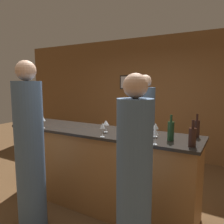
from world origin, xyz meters
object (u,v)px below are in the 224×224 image
bartender (144,137)px  guest_1 (134,183)px  wine_bottle_2 (197,128)px  wine_bottle_1 (171,131)px  wine_bottle_0 (192,137)px  guest_0 (30,152)px

bartender → guest_1: bartender is taller
bartender → guest_1: bearing=108.1°
bartender → wine_bottle_2: (0.85, -0.47, 0.32)m
wine_bottle_1 → bartender: bearing=128.2°
guest_1 → wine_bottle_0: size_ratio=6.55×
guest_1 → wine_bottle_2: 1.15m
wine_bottle_0 → wine_bottle_2: 0.44m
guest_1 → guest_0: bearing=-178.3°
guest_1 → wine_bottle_0: guest_1 is taller
bartender → wine_bottle_1: bearing=128.2°
guest_0 → wine_bottle_0: guest_0 is taller
guest_0 → wine_bottle_0: bearing=20.8°
guest_0 → guest_1: 1.30m
wine_bottle_0 → guest_0: bearing=-159.2°
bartender → guest_1: 1.59m
guest_0 → wine_bottle_0: 1.81m
wine_bottle_2 → wine_bottle_0: bearing=-86.7°
wine_bottle_0 → wine_bottle_2: bearing=93.3°
bartender → wine_bottle_1: size_ratio=6.32×
guest_1 → wine_bottle_1: 0.81m
wine_bottle_1 → wine_bottle_2: (0.23, 0.32, -0.00)m
wine_bottle_1 → wine_bottle_2: size_ratio=1.04×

